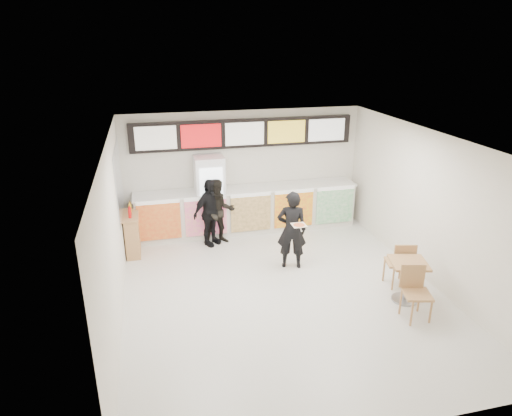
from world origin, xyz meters
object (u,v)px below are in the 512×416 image
object	(u,v)px
drinks_fridge	(210,196)
customer_mid	(210,213)
customer_main	(292,230)
cafe_table	(407,274)
condiment_ledge	(132,233)
service_counter	(248,210)
customer_left	(219,212)

from	to	relation	value
drinks_fridge	customer_mid	distance (m)	0.64
drinks_fridge	customer_main	size ratio (longest dim) A/B	1.17
cafe_table	condiment_ledge	size ratio (longest dim) A/B	1.49
service_counter	customer_left	distance (m)	1.01
drinks_fridge	customer_left	xyz separation A→B (m)	(0.12, -0.56, -0.21)
service_counter	customer_mid	distance (m)	1.21
service_counter	cafe_table	size ratio (longest dim) A/B	3.27
service_counter	drinks_fridge	size ratio (longest dim) A/B	2.78
drinks_fridge	customer_main	bearing A→B (deg)	-56.21
cafe_table	customer_main	bearing A→B (deg)	147.17
customer_main	cafe_table	world-z (taller)	customer_main
drinks_fridge	customer_left	world-z (taller)	drinks_fridge
customer_left	condiment_ledge	world-z (taller)	customer_left
service_counter	cafe_table	bearing A→B (deg)	-61.05
customer_left	condiment_ledge	bearing A→B (deg)	-176.47
drinks_fridge	condiment_ledge	size ratio (longest dim) A/B	1.76
customer_left	drinks_fridge	bearing A→B (deg)	102.35
customer_left	cafe_table	xyz separation A→B (m)	(2.98, -3.36, -0.23)
cafe_table	condiment_ledge	distance (m)	5.95
customer_left	cafe_table	distance (m)	4.50
customer_mid	cafe_table	size ratio (longest dim) A/B	0.95
service_counter	condiment_ledge	distance (m)	2.89
customer_mid	cafe_table	world-z (taller)	customer_mid
customer_left	cafe_table	bearing A→B (deg)	-47.91
customer_left	cafe_table	world-z (taller)	customer_left
customer_left	customer_main	bearing A→B (deg)	-49.63
drinks_fridge	customer_main	world-z (taller)	drinks_fridge
drinks_fridge	cafe_table	size ratio (longest dim) A/B	1.18
customer_mid	condiment_ledge	world-z (taller)	customer_mid
drinks_fridge	customer_main	xyz separation A→B (m)	(1.42, -2.12, -0.15)
customer_mid	condiment_ledge	distance (m)	1.81
drinks_fridge	customer_main	distance (m)	2.56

